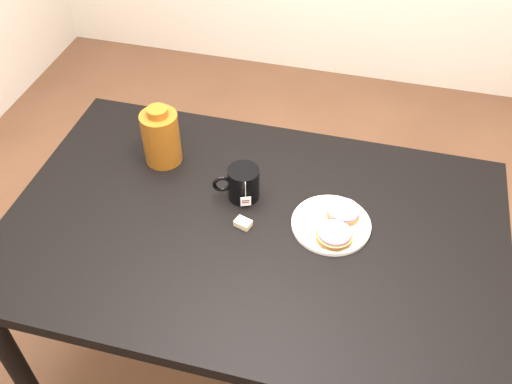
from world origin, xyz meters
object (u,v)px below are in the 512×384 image
plate (331,224)px  bagel_front (334,235)px  mug (243,183)px  bagel_package (161,137)px  table (253,244)px  teabag_pouch (243,223)px  bagel_back (343,212)px

plate → bagel_front: size_ratio=1.57×
plate → mug: 0.28m
bagel_package → table: bearing=-30.4°
table → teabag_pouch: teabag_pouch is taller
bagel_back → teabag_pouch: bagel_back is taller
bagel_back → mug: bearing=177.0°
bagel_front → teabag_pouch: (-0.25, -0.01, -0.02)m
teabag_pouch → bagel_package: bagel_package is taller
teabag_pouch → bagel_package: 0.39m
bagel_package → bagel_front: bearing=-19.6°
mug → plate: bearing=-32.9°
bagel_front → table: bearing=179.6°
bagel_back → teabag_pouch: size_ratio=2.66×
table → bagel_package: bearing=149.6°
table → bagel_package: bagel_package is taller
bagel_front → bagel_package: size_ratio=0.72×
table → teabag_pouch: size_ratio=31.11×
bagel_back → plate: bearing=-126.3°
bagel_back → bagel_package: size_ratio=0.61×
table → mug: size_ratio=9.61×
table → bagel_front: 0.25m
table → mug: 0.18m
bagel_back → bagel_front: size_ratio=0.85×
bagel_front → teabag_pouch: 0.26m
bagel_package → teabag_pouch: bearing=-33.5°
bagel_front → mug: bearing=159.7°
table → bagel_front: size_ratio=9.94×
plate → bagel_front: bagel_front is taller
mug → bagel_package: (-0.28, 0.10, 0.04)m
bagel_front → teabag_pouch: bearing=-178.6°
bagel_back → bagel_front: same height
plate → bagel_package: (-0.55, 0.15, 0.08)m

